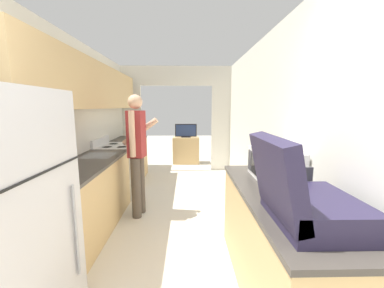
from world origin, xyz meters
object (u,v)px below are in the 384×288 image
at_px(person, 137,152).
at_px(suitcase, 301,198).
at_px(range_oven, 118,169).
at_px(microwave, 275,164).
at_px(television, 186,131).
at_px(tv_cabinet, 186,150).
at_px(book_stack, 285,190).

xyz_separation_m(person, suitcase, (1.37, -1.97, 0.10)).
bearing_deg(person, range_oven, 41.32).
xyz_separation_m(microwave, television, (-0.87, 4.23, -0.12)).
relative_size(suitcase, tv_cabinet, 0.81).
xyz_separation_m(range_oven, person, (0.53, -0.87, 0.49)).
relative_size(suitcase, book_stack, 2.09).
relative_size(person, television, 2.94).
xyz_separation_m(person, microwave, (1.54, -1.11, 0.09)).
xyz_separation_m(book_stack, tv_cabinet, (-0.80, 4.69, -0.56)).
relative_size(person, microwave, 3.35).
distance_m(range_oven, television, 2.60).
bearing_deg(range_oven, book_stack, -50.04).
bearing_deg(tv_cabinet, microwave, -78.56).
xyz_separation_m(range_oven, microwave, (2.07, -1.98, 0.58)).
height_order(range_oven, television, television).
relative_size(range_oven, microwave, 1.99).
xyz_separation_m(suitcase, microwave, (0.17, 0.86, -0.01)).
distance_m(range_oven, microwave, 2.92).
bearing_deg(book_stack, person, 134.03).
height_order(person, suitcase, person).
bearing_deg(person, microwave, -115.86).
distance_m(suitcase, television, 5.14).
bearing_deg(person, television, -2.32).
height_order(suitcase, television, suitcase).
xyz_separation_m(range_oven, suitcase, (1.90, -2.84, 0.59)).
bearing_deg(television, microwave, -78.45).
bearing_deg(tv_cabinet, book_stack, -80.35).
bearing_deg(television, tv_cabinet, 90.00).
bearing_deg(book_stack, range_oven, 129.96).
distance_m(tv_cabinet, television, 0.55).
distance_m(person, microwave, 1.90).
height_order(book_stack, tv_cabinet, book_stack).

